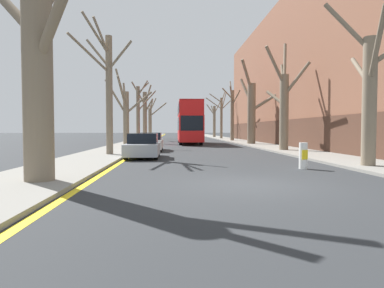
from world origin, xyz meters
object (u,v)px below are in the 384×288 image
Objects in this scene: street_tree_left_2 at (125,113)px; street_tree_right_1 at (284,104)px; street_tree_left_3 at (139,112)px; street_tree_left_1 at (108,87)px; street_tree_right_5 at (214,120)px; parked_car_1 at (150,142)px; double_decker_bus at (189,121)px; street_tree_right_3 at (232,112)px; parked_car_0 at (143,146)px; street_tree_right_2 at (252,110)px; street_tree_right_0 at (370,89)px; street_tree_left_4 at (145,114)px; traffic_bollard at (303,156)px; street_tree_left_0 at (39,66)px; street_tree_left_5 at (151,120)px; street_tree_right_4 at (221,115)px.

street_tree_right_1 is at bearing -22.88° from street_tree_left_2.
street_tree_left_2 is at bearing -90.84° from street_tree_left_3.
street_tree_right_5 is (12.15, 46.75, -0.64)m from street_tree_left_1.
double_decker_bus is at bearing 73.77° from parked_car_1.
street_tree_right_3 is at bearing 26.87° from street_tree_left_3.
street_tree_right_2 is at bearing 58.15° from parked_car_0.
parked_car_1 is (-9.87, 12.24, -2.63)m from street_tree_right_0.
street_tree_left_4 is at bearing 130.26° from street_tree_right_2.
street_tree_right_3 reaches higher than parked_car_0.
street_tree_left_1 is 14.02m from street_tree_right_0.
double_decker_bus is 24.85m from traffic_bollard.
street_tree_left_4 is at bearing 90.30° from street_tree_left_1.
street_tree_right_2 is 14.09m from parked_car_1.
street_tree_right_3 reaches higher than street_tree_right_0.
parked_car_0 is (2.40, -10.47, -2.41)m from street_tree_left_2.
street_tree_right_3 is at bearing 71.66° from street_tree_left_0.
parked_car_1 is at bearing -115.77° from street_tree_right_3.
street_tree_left_0 is 0.90× the size of street_tree_right_3.
street_tree_left_5 is 0.88× the size of street_tree_right_4.
street_tree_right_4 is (11.94, 46.52, 0.56)m from street_tree_left_0.
street_tree_left_0 is 28.57m from double_decker_bus.
parked_car_0 is (-9.96, -16.03, -2.97)m from street_tree_right_2.
street_tree_right_4 reaches higher than parked_car_0.
double_decker_bus is 2.58× the size of parked_car_0.
street_tree_right_3 is 1.12× the size of street_tree_right_5.
traffic_bollard is (7.03, -12.34, -0.11)m from parked_car_1.
street_tree_right_1 is (12.26, -5.18, 0.42)m from street_tree_left_2.
parked_car_1 is (2.40, -3.95, -2.41)m from street_tree_left_2.
street_tree_right_3 is at bearing 90.22° from street_tree_right_1.
street_tree_left_5 is at bearing 89.93° from street_tree_left_0.
street_tree_right_3 is (11.95, 36.05, 0.51)m from street_tree_left_0.
street_tree_left_5 is 40.51m from parked_car_0.
street_tree_left_5 is at bearing 89.45° from street_tree_left_2.
street_tree_right_0 is at bearing -65.33° from street_tree_left_3.
street_tree_left_3 is 0.86× the size of street_tree_right_4.
street_tree_right_3 is (11.99, 25.40, -0.16)m from street_tree_left_1.
street_tree_left_0 is at bearing -97.85° from parked_car_1.
street_tree_right_0 is at bearing -75.48° from double_decker_bus.
street_tree_left_3 is 0.83× the size of street_tree_right_3.
street_tree_right_1 reaches higher than street_tree_left_0.
street_tree_left_0 is 0.91× the size of street_tree_left_4.
street_tree_right_5 reaches higher than traffic_bollard.
street_tree_right_0 is (12.12, -26.39, -0.40)m from street_tree_left_3.
street_tree_right_4 is at bearing 90.17° from street_tree_right_1.
street_tree_right_0 is at bearing -75.43° from street_tree_left_5.
street_tree_right_5 is at bearing 89.89° from street_tree_right_1.
parked_car_1 is (-9.86, 1.22, -2.83)m from street_tree_right_1.
parked_car_0 is 3.74× the size of traffic_bollard.
street_tree_left_3 is 6.49× the size of traffic_bollard.
double_decker_bus is (-6.22, -18.54, -1.43)m from street_tree_right_4.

